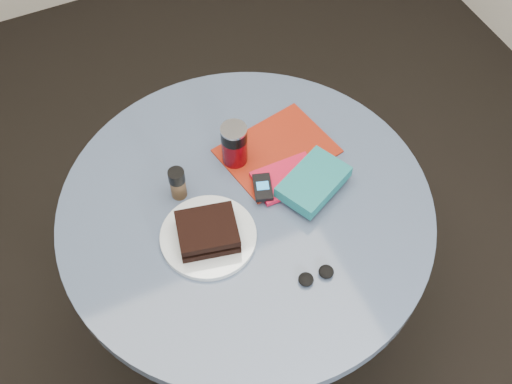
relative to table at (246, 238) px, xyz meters
name	(u,v)px	position (x,y,z in m)	size (l,w,h in m)	color
ground	(248,321)	(0.00, 0.00, -0.59)	(4.00, 4.00, 0.00)	black
table	(246,238)	(0.00, 0.00, 0.00)	(1.00, 1.00, 0.75)	black
plate	(208,237)	(-0.13, -0.05, 0.17)	(0.25, 0.25, 0.02)	white
sandwich	(207,232)	(-0.13, -0.05, 0.21)	(0.17, 0.15, 0.05)	black
soda_can	(234,145)	(0.04, 0.15, 0.23)	(0.08, 0.08, 0.13)	#56040A
pepper_grinder	(178,183)	(-0.14, 0.11, 0.21)	(0.05, 0.05, 0.10)	#523A23
magazine	(277,151)	(0.16, 0.13, 0.17)	(0.30, 0.22, 0.01)	maroon
red_book	(287,178)	(0.14, 0.03, 0.18)	(0.17, 0.11, 0.01)	red
novel	(313,182)	(0.19, -0.03, 0.20)	(0.19, 0.12, 0.04)	#16666C
mp3_player	(263,187)	(0.06, 0.02, 0.19)	(0.07, 0.09, 0.02)	black
headphones	(316,275)	(0.07, -0.26, 0.17)	(0.10, 0.04, 0.02)	black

